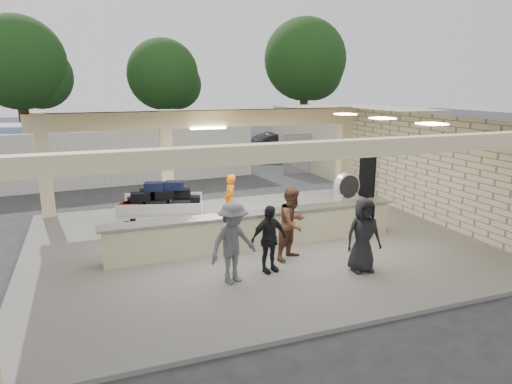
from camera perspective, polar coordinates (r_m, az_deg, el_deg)
name	(u,v)px	position (r m, az deg, el deg)	size (l,w,h in m)	color
ground	(251,244)	(12.99, -0.61, -6.54)	(120.00, 120.00, 0.00)	#28282B
pavilion	(250,192)	(13.27, -0.74, -0.03)	(12.01, 10.00, 3.55)	slate
baggage_counter	(257,230)	(12.36, 0.18, -4.72)	(8.20, 0.58, 0.98)	#C1BA90
luggage_cart	(161,203)	(14.23, -11.84, -1.40)	(2.75, 2.10, 1.43)	silver
drum_fan	(347,186)	(17.48, 11.27, 0.71)	(0.99, 0.54, 1.08)	silver
baggage_handler	(230,201)	(14.02, -3.28, -1.11)	(0.60, 0.33, 1.65)	orange
passenger_a	(293,223)	(11.45, 4.59, -3.92)	(0.90, 0.40, 1.85)	brown
passenger_b	(269,239)	(10.67, 1.61, -5.87)	(0.94, 0.34, 1.61)	black
passenger_c	(233,243)	(10.07, -2.88, -6.37)	(1.19, 0.42, 1.85)	#505055
passenger_d	(363,235)	(10.97, 13.27, -5.28)	(0.86, 0.35, 1.76)	black
car_white_a	(316,145)	(28.99, 7.54, 5.86)	(2.38, 5.01, 1.43)	white
car_white_b	(335,145)	(28.66, 9.84, 5.79)	(1.80, 4.83, 1.52)	white
car_dark	(283,145)	(28.19, 3.43, 5.89)	(1.67, 4.74, 1.58)	black
container_white	(130,154)	(22.13, -15.48, 4.55)	(11.35, 2.27, 2.46)	silver
fence	(385,148)	(25.71, 15.87, 5.29)	(12.06, 0.06, 2.03)	gray
tree_left	(24,67)	(35.84, -27.02, 13.78)	(6.60, 6.30, 9.00)	#382619
tree_mid	(167,77)	(38.21, -11.12, 13.88)	(6.00, 5.60, 8.00)	#382619
tree_right	(307,63)	(41.09, 6.44, 15.73)	(7.20, 7.00, 10.00)	#382619
adjacent_building	(352,137)	(25.62, 11.90, 6.72)	(6.00, 8.00, 3.20)	#B6B290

